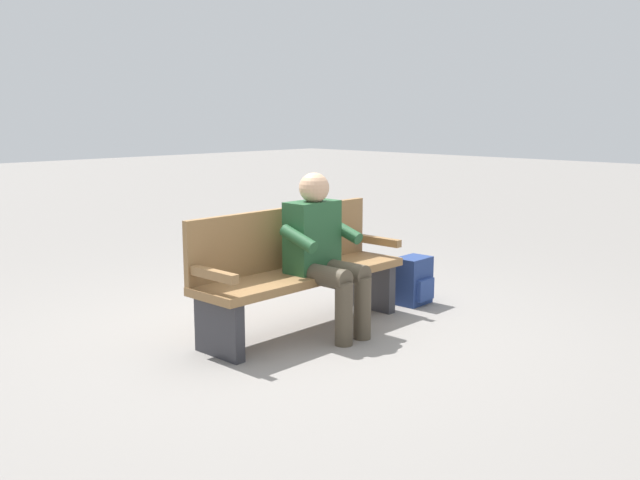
% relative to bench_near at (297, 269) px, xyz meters
% --- Properties ---
extents(ground_plane, '(40.00, 40.00, 0.00)m').
position_rel_bench_near_xyz_m(ground_plane, '(-0.00, 0.07, -0.46)').
color(ground_plane, gray).
extents(bench_near, '(1.81, 0.52, 0.90)m').
position_rel_bench_near_xyz_m(bench_near, '(0.00, 0.00, 0.00)').
color(bench_near, olive).
rests_on(bench_near, ground).
extents(person_seated, '(0.58, 0.58, 1.18)m').
position_rel_bench_near_xyz_m(person_seated, '(-0.05, 0.23, 0.17)').
color(person_seated, '#23512D').
rests_on(person_seated, ground).
extents(backpack, '(0.30, 0.27, 0.40)m').
position_rel_bench_near_xyz_m(backpack, '(-1.18, 0.20, -0.26)').
color(backpack, navy).
rests_on(backpack, ground).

